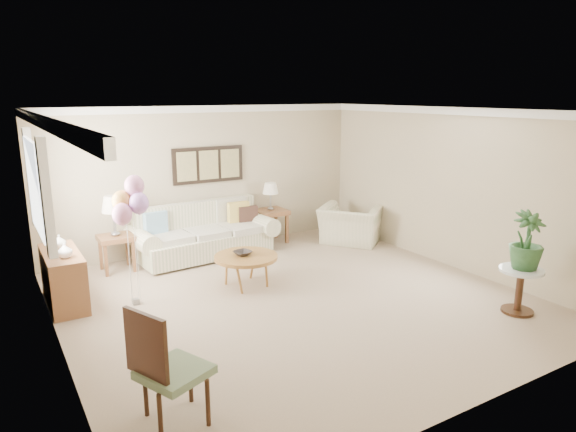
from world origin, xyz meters
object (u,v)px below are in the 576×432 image
object	(u,v)px
coffee_table	(246,258)
accent_chair	(165,366)
armchair	(350,225)
balloon_cluster	(129,202)
sofa	(203,236)

from	to	relation	value
coffee_table	accent_chair	world-z (taller)	accent_chair
armchair	balloon_cluster	world-z (taller)	balloon_cluster
accent_chair	balloon_cluster	distance (m)	2.93
sofa	balloon_cluster	size ratio (longest dim) A/B	1.46
coffee_table	armchair	xyz separation A→B (m)	(2.74, 1.02, -0.08)
sofa	coffee_table	world-z (taller)	sofa
coffee_table	balloon_cluster	world-z (taller)	balloon_cluster
accent_chair	armchair	bearing A→B (deg)	36.98
coffee_table	armchair	size ratio (longest dim) A/B	0.86
accent_chair	coffee_table	bearing A→B (deg)	51.54
sofa	accent_chair	xyz separation A→B (m)	(-2.07, -4.29, 0.19)
sofa	coffee_table	bearing A→B (deg)	-90.37
sofa	armchair	bearing A→B (deg)	-13.87
balloon_cluster	coffee_table	bearing A→B (deg)	-5.73
sofa	balloon_cluster	world-z (taller)	balloon_cluster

